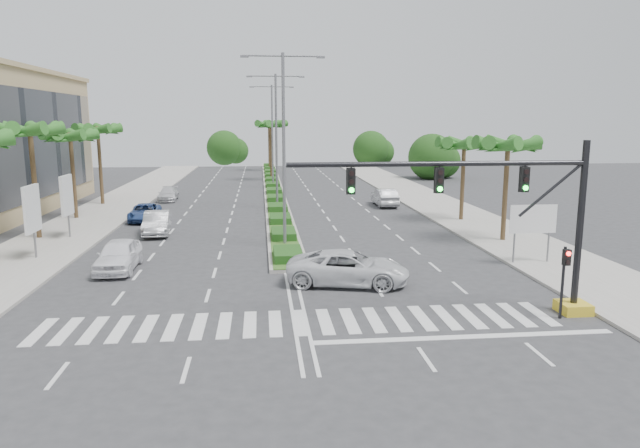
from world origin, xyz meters
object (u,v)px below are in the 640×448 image
Objects in this scene: car_parked_a at (118,255)px; car_parked_c at (145,212)px; car_parked_d at (168,194)px; car_right at (385,197)px; car_parked_b at (157,223)px; car_crossing at (348,268)px.

car_parked_c is (-1.62, 15.62, -0.15)m from car_parked_a.
car_parked_a reaches higher than car_parked_c.
car_parked_d is 21.74m from car_right.
car_parked_a is 0.97× the size of car_right.
car_parked_d is at bearing 86.30° from car_parked_c.
car_right is (19.00, 11.70, 0.01)m from car_parked_b.
car_parked_a is at bearing -88.52° from car_parked_d.
car_parked_b is 18.07m from car_crossing.
car_parked_b is 6.01m from car_parked_c.
car_crossing reaches higher than car_parked_a.
car_parked_c is 23.78m from car_crossing.
car_parked_a reaches higher than car_parked_b.
car_right is at bearing 47.40° from car_parked_a.
car_parked_a is 9.93m from car_parked_b.
car_parked_b is 1.12× the size of car_parked_d.
car_parked_c is 11.85m from car_parked_d.
car_parked_a is 15.70m from car_parked_c.
car_parked_b is (0.31, 9.93, -0.02)m from car_parked_a.
car_right reaches higher than car_parked_c.
car_parked_c is (-1.94, 5.69, -0.13)m from car_parked_b.
car_crossing is at bearing -55.29° from car_parked_b.
car_parked_a is 0.99× the size of car_parked_b.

